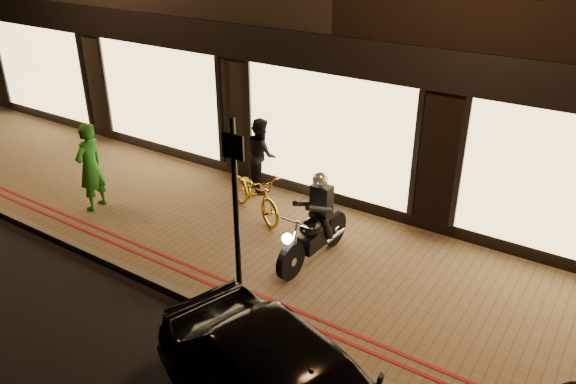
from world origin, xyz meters
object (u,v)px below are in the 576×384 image
object	(u,v)px
motorcycle	(315,228)
bicycle_gold	(255,193)
person_green	(90,167)
sign_post	(236,209)

from	to	relation	value
motorcycle	bicycle_gold	size ratio (longest dim) A/B	1.09
motorcycle	bicycle_gold	distance (m)	1.94
bicycle_gold	person_green	world-z (taller)	person_green
sign_post	person_green	xyz separation A→B (m)	(-4.42, 0.95, -0.79)
person_green	motorcycle	bearing A→B (deg)	90.12
motorcycle	bicycle_gold	bearing A→B (deg)	161.00
sign_post	person_green	bearing A→B (deg)	167.86
motorcycle	sign_post	size ratio (longest dim) A/B	0.65
motorcycle	sign_post	distance (m)	2.06
sign_post	bicycle_gold	xyz separation A→B (m)	(-1.55, 2.48, -1.21)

